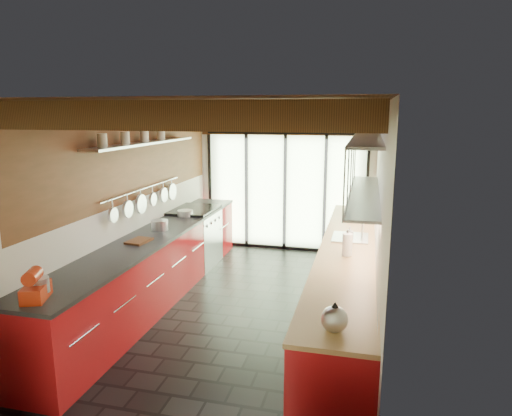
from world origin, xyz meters
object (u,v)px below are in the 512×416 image
at_px(kettle, 335,318).
at_px(paper_towel, 347,245).
at_px(stand_mixer, 36,287).
at_px(bowl, 353,219).
at_px(soap_bottle, 350,234).

distance_m(kettle, paper_towel, 1.85).
relative_size(stand_mixer, kettle, 1.26).
xyz_separation_m(stand_mixer, bowl, (2.54, 3.64, -0.08)).
bearing_deg(kettle, stand_mixer, -179.33).
height_order(kettle, paper_towel, paper_towel).
bearing_deg(bowl, kettle, -90.00).
distance_m(kettle, bowl, 3.61).
height_order(paper_towel, bowl, paper_towel).
distance_m(stand_mixer, bowl, 4.44).
height_order(stand_mixer, kettle, stand_mixer).
bearing_deg(paper_towel, soap_bottle, 90.00).
bearing_deg(stand_mixer, soap_bottle, 44.90).
bearing_deg(kettle, soap_bottle, 90.00).
bearing_deg(kettle, bowl, 90.00).
relative_size(kettle, paper_towel, 0.92).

